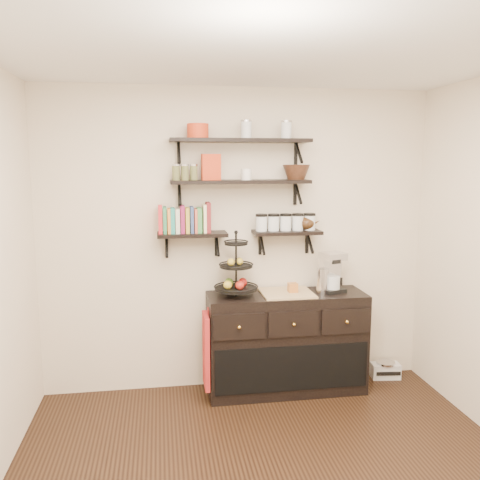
# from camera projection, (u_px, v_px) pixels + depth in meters

# --- Properties ---
(ceiling) EXTENTS (3.50, 3.50, 0.02)m
(ceiling) POSITION_uv_depth(u_px,v_px,m) (289.00, 38.00, 2.67)
(ceiling) COLOR white
(ceiling) RESTS_ON back_wall
(back_wall) EXTENTS (3.50, 0.02, 2.70)m
(back_wall) POSITION_uv_depth(u_px,v_px,m) (238.00, 241.00, 4.58)
(back_wall) COLOR beige
(back_wall) RESTS_ON ground
(shelf_top) EXTENTS (1.20, 0.27, 0.23)m
(shelf_top) POSITION_uv_depth(u_px,v_px,m) (240.00, 141.00, 4.32)
(shelf_top) COLOR black
(shelf_top) RESTS_ON back_wall
(shelf_mid) EXTENTS (1.20, 0.27, 0.23)m
(shelf_mid) POSITION_uv_depth(u_px,v_px,m) (240.00, 182.00, 4.37)
(shelf_mid) COLOR black
(shelf_mid) RESTS_ON back_wall
(shelf_low_left) EXTENTS (0.60, 0.25, 0.23)m
(shelf_low_left) POSITION_uv_depth(u_px,v_px,m) (192.00, 235.00, 4.39)
(shelf_low_left) COLOR black
(shelf_low_left) RESTS_ON back_wall
(shelf_low_right) EXTENTS (0.60, 0.25, 0.23)m
(shelf_low_right) POSITION_uv_depth(u_px,v_px,m) (287.00, 233.00, 4.52)
(shelf_low_right) COLOR black
(shelf_low_right) RESTS_ON back_wall
(cookbooks) EXTENTS (0.43, 0.15, 0.26)m
(cookbooks) POSITION_uv_depth(u_px,v_px,m) (186.00, 219.00, 4.36)
(cookbooks) COLOR red
(cookbooks) RESTS_ON shelf_low_left
(glass_canisters) EXTENTS (0.54, 0.10, 0.13)m
(glass_canisters) POSITION_uv_depth(u_px,v_px,m) (286.00, 223.00, 4.50)
(glass_canisters) COLOR silver
(glass_canisters) RESTS_ON shelf_low_right
(sideboard) EXTENTS (1.40, 0.50, 0.92)m
(sideboard) POSITION_uv_depth(u_px,v_px,m) (286.00, 342.00, 4.55)
(sideboard) COLOR black
(sideboard) RESTS_ON floor
(fruit_stand) EXTENTS (0.37, 0.37, 0.55)m
(fruit_stand) POSITION_uv_depth(u_px,v_px,m) (236.00, 275.00, 4.39)
(fruit_stand) COLOR black
(fruit_stand) RESTS_ON sideboard
(candle) EXTENTS (0.08, 0.08, 0.08)m
(candle) POSITION_uv_depth(u_px,v_px,m) (293.00, 287.00, 4.48)
(candle) COLOR #B26629
(candle) RESTS_ON sideboard
(coffee_maker) EXTENTS (0.24, 0.24, 0.36)m
(coffee_maker) POSITION_uv_depth(u_px,v_px,m) (332.00, 273.00, 4.55)
(coffee_maker) COLOR black
(coffee_maker) RESTS_ON sideboard
(thermal_carafe) EXTENTS (0.11, 0.11, 0.22)m
(thermal_carafe) POSITION_uv_depth(u_px,v_px,m) (323.00, 281.00, 4.50)
(thermal_carafe) COLOR silver
(thermal_carafe) RESTS_ON sideboard
(apron) EXTENTS (0.04, 0.27, 0.64)m
(apron) POSITION_uv_depth(u_px,v_px,m) (206.00, 351.00, 4.34)
(apron) COLOR #B8132C
(apron) RESTS_ON sideboard
(radio) EXTENTS (0.28, 0.20, 0.16)m
(radio) POSITION_uv_depth(u_px,v_px,m) (385.00, 370.00, 4.87)
(radio) COLOR silver
(radio) RESTS_ON floor
(recipe_box) EXTENTS (0.17, 0.08, 0.22)m
(recipe_box) POSITION_uv_depth(u_px,v_px,m) (211.00, 167.00, 4.31)
(recipe_box) COLOR red
(recipe_box) RESTS_ON shelf_mid
(walnut_bowl) EXTENTS (0.24, 0.24, 0.13)m
(walnut_bowl) POSITION_uv_depth(u_px,v_px,m) (296.00, 172.00, 4.43)
(walnut_bowl) COLOR black
(walnut_bowl) RESTS_ON shelf_mid
(ramekins) EXTENTS (0.09, 0.09, 0.10)m
(ramekins) POSITION_uv_depth(u_px,v_px,m) (246.00, 174.00, 4.37)
(ramekins) COLOR white
(ramekins) RESTS_ON shelf_mid
(teapot) EXTENTS (0.22, 0.18, 0.14)m
(teapot) POSITION_uv_depth(u_px,v_px,m) (307.00, 222.00, 4.53)
(teapot) COLOR #372110
(teapot) RESTS_ON shelf_low_right
(red_pot) EXTENTS (0.18, 0.18, 0.12)m
(red_pot) POSITION_uv_depth(u_px,v_px,m) (198.00, 131.00, 4.25)
(red_pot) COLOR red
(red_pot) RESTS_ON shelf_top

